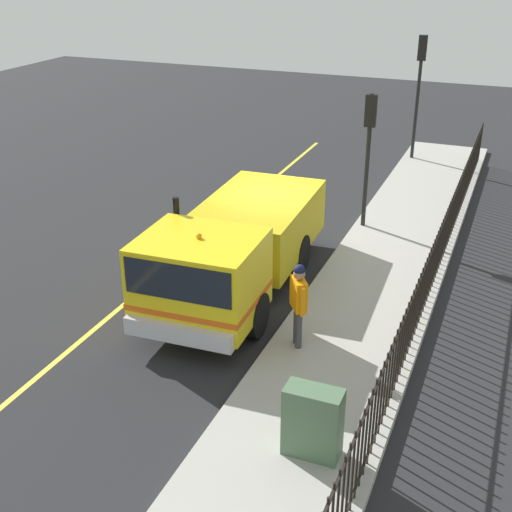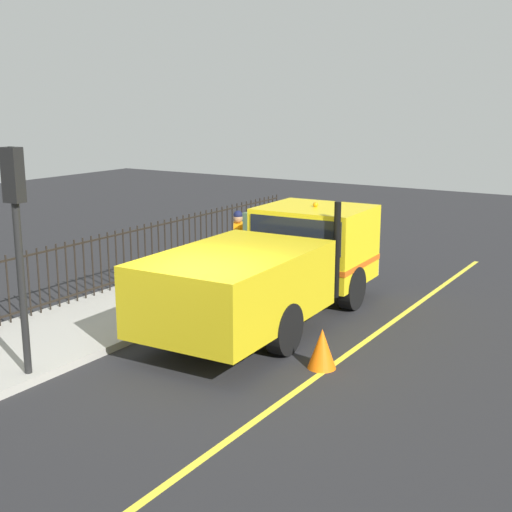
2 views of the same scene
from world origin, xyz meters
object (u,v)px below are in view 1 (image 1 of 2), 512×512
at_px(traffic_cone, 192,238).
at_px(traffic_light_mid, 420,73).
at_px(utility_cabinet, 313,422).
at_px(work_truck, 232,248).
at_px(worker_standing, 299,297).
at_px(traffic_light_near, 369,134).

bearing_deg(traffic_cone, traffic_light_mid, 69.11).
height_order(traffic_light_mid, utility_cabinet, traffic_light_mid).
xyz_separation_m(traffic_light_mid, traffic_cone, (-3.88, -10.17, -2.85)).
bearing_deg(traffic_cone, work_truck, -44.25).
bearing_deg(utility_cabinet, work_truck, 126.64).
height_order(work_truck, traffic_cone, work_truck).
relative_size(work_truck, worker_standing, 3.80).
xyz_separation_m(work_truck, traffic_light_near, (1.79, 5.03, 1.53)).
relative_size(work_truck, traffic_light_mid, 1.55).
xyz_separation_m(worker_standing, traffic_light_near, (-0.32, 6.63, 1.53)).
height_order(worker_standing, traffic_light_mid, traffic_light_mid).
bearing_deg(traffic_light_near, traffic_cone, 33.78).
bearing_deg(worker_standing, utility_cabinet, 168.67).
relative_size(traffic_light_near, traffic_cone, 5.19).
xyz_separation_m(traffic_light_mid, utility_cabinet, (1.46, -16.61, -2.47)).
relative_size(traffic_light_near, traffic_light_mid, 0.84).
height_order(worker_standing, traffic_cone, worker_standing).
distance_m(worker_standing, utility_cabinet, 3.17).
relative_size(worker_standing, traffic_cone, 2.50).
height_order(work_truck, traffic_light_near, traffic_light_near).
bearing_deg(work_truck, traffic_light_near, -111.96).
bearing_deg(traffic_cone, worker_standing, -40.80).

